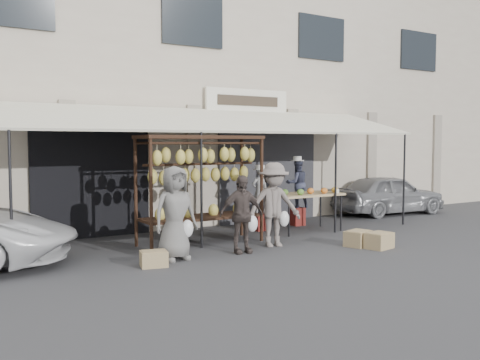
% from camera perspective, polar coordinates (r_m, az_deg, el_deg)
% --- Properties ---
extents(ground_plane, '(90.00, 90.00, 0.00)m').
position_cam_1_polar(ground_plane, '(10.28, 3.90, -7.72)').
color(ground_plane, '#2D2D30').
extents(shophouse, '(24.00, 6.15, 7.30)m').
position_cam_1_polar(shophouse, '(15.89, -9.99, 9.57)').
color(shophouse, '#C1B5A0').
rests_on(shophouse, ground_plane).
extents(awning, '(10.00, 2.35, 2.92)m').
position_cam_1_polar(awning, '(12.01, -2.38, 6.31)').
color(awning, silver).
rests_on(awning, ground_plane).
extents(banana_rack, '(2.60, 0.90, 2.24)m').
position_cam_1_polar(banana_rack, '(10.95, -4.12, 1.28)').
color(banana_rack, black).
rests_on(banana_rack, ground_plane).
extents(produce_table, '(1.70, 0.90, 1.04)m').
position_cam_1_polar(produce_table, '(12.61, 7.13, -1.58)').
color(produce_table, tan).
rests_on(produce_table, ground_plane).
extents(vendor_left, '(0.43, 0.32, 1.09)m').
position_cam_1_polar(vendor_left, '(12.66, 2.14, -1.19)').
color(vendor_left, '#949494').
rests_on(vendor_left, stool_left).
extents(vendor_right, '(0.68, 0.58, 1.22)m').
position_cam_1_polar(vendor_right, '(13.54, 6.11, -0.37)').
color(vendor_right, '#3C4059').
rests_on(vendor_right, stool_right).
extents(customer_left, '(0.86, 0.60, 1.68)m').
position_cam_1_polar(customer_left, '(9.57, -6.95, -3.53)').
color(customer_left, slate).
rests_on(customer_left, ground_plane).
extents(customer_mid, '(0.91, 0.48, 1.48)m').
position_cam_1_polar(customer_mid, '(10.10, 0.13, -3.66)').
color(customer_mid, '#443A36').
rests_on(customer_mid, ground_plane).
extents(customer_right, '(1.22, 0.89, 1.69)m').
position_cam_1_polar(customer_right, '(10.74, 3.64, -2.64)').
color(customer_right, slate).
rests_on(customer_right, ground_plane).
extents(stool_left, '(0.32, 0.32, 0.40)m').
position_cam_1_polar(stool_left, '(12.75, 2.14, -4.52)').
color(stool_left, maroon).
rests_on(stool_left, ground_plane).
extents(stool_right, '(0.35, 0.35, 0.45)m').
position_cam_1_polar(stool_right, '(13.62, 6.08, -3.88)').
color(stool_right, maroon).
rests_on(stool_right, ground_plane).
extents(crate_near_a, '(0.61, 0.53, 0.31)m').
position_cam_1_polar(crate_near_a, '(11.11, 12.47, -6.11)').
color(crate_near_a, tan).
rests_on(crate_near_a, ground_plane).
extents(crate_near_b, '(0.59, 0.49, 0.31)m').
position_cam_1_polar(crate_near_b, '(10.97, 14.62, -6.28)').
color(crate_near_b, tan).
rests_on(crate_near_b, ground_plane).
extents(crate_far, '(0.50, 0.42, 0.26)m').
position_cam_1_polar(crate_far, '(9.21, -9.18, -8.31)').
color(crate_far, tan).
rests_on(crate_far, ground_plane).
extents(sedan, '(3.53, 1.67, 1.17)m').
position_cam_1_polar(sedan, '(16.20, 15.58, -1.47)').
color(sedan, gray).
rests_on(sedan, ground_plane).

